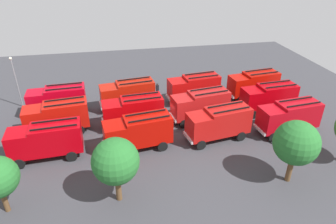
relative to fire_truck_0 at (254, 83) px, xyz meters
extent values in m
plane|color=#38383D|center=(13.27, 4.63, -2.15)|extent=(63.15, 63.15, 0.00)
cube|color=#AF0C05|center=(2.43, 0.29, -0.05)|extent=(2.48, 2.74, 2.60)
cube|color=#8C9EAD|center=(3.47, 0.41, 0.26)|extent=(0.33, 2.12, 1.46)
cube|color=#AF0C05|center=(-1.04, -0.12, 0.10)|extent=(5.06, 3.05, 2.90)
cube|color=black|center=(-1.12, 0.56, 1.67)|extent=(4.30, 0.63, 0.12)
cube|color=black|center=(-0.96, -0.81, 1.67)|extent=(4.30, 0.63, 0.12)
cube|color=silver|center=(3.62, 0.43, -1.20)|extent=(0.48, 2.38, 0.28)
cylinder|color=black|center=(2.49, 1.50, -1.60)|extent=(1.13, 0.48, 1.10)
cylinder|color=black|center=(2.77, -0.88, -1.60)|extent=(1.13, 0.48, 1.10)
cylinder|color=black|center=(-2.38, 0.93, -1.60)|extent=(1.13, 0.48, 1.10)
cylinder|color=black|center=(-2.09, -1.46, -1.60)|extent=(1.13, 0.48, 1.10)
cube|color=#B30C0B|center=(11.06, -0.14, -0.05)|extent=(2.47, 2.73, 2.60)
cube|color=#8C9EAD|center=(12.10, -0.02, 0.26)|extent=(0.32, 2.12, 1.46)
cube|color=#B30C0B|center=(7.58, -0.53, 0.10)|extent=(5.05, 3.03, 2.90)
cube|color=black|center=(7.50, 0.15, 1.67)|extent=(4.31, 0.61, 0.12)
cube|color=black|center=(7.66, -1.21, 1.67)|extent=(4.31, 0.61, 0.12)
cube|color=silver|center=(12.25, 0.00, -1.20)|extent=(0.47, 2.38, 0.28)
cylinder|color=black|center=(11.12, 1.08, -1.60)|extent=(1.13, 0.47, 1.10)
cylinder|color=black|center=(11.39, -1.31, -1.60)|extent=(1.13, 0.47, 1.10)
cylinder|color=black|center=(6.25, 0.53, -1.60)|extent=(1.13, 0.47, 1.10)
cylinder|color=black|center=(6.52, -1.86, -1.60)|extent=(1.13, 0.47, 1.10)
cube|color=#AC1509|center=(20.19, 0.22, -0.05)|extent=(2.50, 2.76, 2.60)
cube|color=#8C9EAD|center=(21.23, 0.35, 0.26)|extent=(0.35, 2.12, 1.46)
cube|color=#AC1509|center=(16.72, -0.22, 0.10)|extent=(5.08, 3.08, 2.90)
cube|color=black|center=(16.63, 0.46, 1.67)|extent=(4.30, 0.66, 0.12)
cube|color=black|center=(16.80, -0.90, 1.67)|extent=(4.30, 0.66, 0.12)
cube|color=silver|center=(21.38, 0.37, -1.20)|extent=(0.50, 2.38, 0.28)
cylinder|color=black|center=(20.24, 1.44, -1.60)|extent=(1.14, 0.49, 1.10)
cylinder|color=black|center=(20.54, -0.94, -1.60)|extent=(1.14, 0.49, 1.10)
cylinder|color=black|center=(15.38, 0.82, -1.60)|extent=(1.14, 0.49, 1.10)
cylinder|color=black|center=(15.68, -1.56, -1.60)|extent=(1.14, 0.49, 1.10)
cube|color=#B90515|center=(29.07, 0.11, -0.05)|extent=(2.34, 2.62, 2.60)
cube|color=#8C9EAD|center=(30.12, 0.17, 0.26)|extent=(0.20, 2.13, 1.46)
cube|color=#B90515|center=(25.57, -0.09, 0.10)|extent=(4.93, 2.77, 2.90)
cube|color=black|center=(25.54, 0.60, 1.67)|extent=(4.32, 0.36, 0.12)
cube|color=black|center=(25.61, -0.78, 1.67)|extent=(4.32, 0.36, 0.12)
cube|color=silver|center=(30.27, 0.17, -1.20)|extent=(0.33, 2.38, 0.28)
cylinder|color=black|center=(29.20, 1.32, -1.60)|extent=(1.12, 0.41, 1.10)
cylinder|color=black|center=(29.34, -1.08, -1.60)|extent=(1.12, 0.41, 1.10)
cylinder|color=black|center=(24.31, 1.04, -1.60)|extent=(1.12, 0.41, 1.10)
cylinder|color=black|center=(24.44, -1.36, -1.60)|extent=(1.12, 0.41, 1.10)
cube|color=#AD0209|center=(2.42, 4.60, -0.05)|extent=(2.36, 2.64, 2.60)
cube|color=#8C9EAD|center=(3.47, 4.67, 0.26)|extent=(0.22, 2.13, 1.46)
cube|color=#AD0209|center=(-1.07, 4.37, 0.10)|extent=(4.96, 2.81, 2.90)
cube|color=black|center=(-1.11, 5.06, 1.67)|extent=(4.32, 0.41, 0.12)
cube|color=black|center=(-1.02, 3.68, 1.67)|extent=(4.32, 0.41, 0.12)
cube|color=silver|center=(3.62, 4.68, -1.20)|extent=(0.36, 2.38, 0.28)
cylinder|color=black|center=(2.54, 5.81, -1.60)|extent=(1.12, 0.42, 1.10)
cylinder|color=black|center=(2.70, 3.42, -1.60)|extent=(1.12, 0.42, 1.10)
cylinder|color=black|center=(-2.35, 5.49, -1.60)|extent=(1.12, 0.42, 1.10)
cylinder|color=black|center=(-2.19, 3.09, -1.60)|extent=(1.12, 0.42, 1.10)
cube|color=#AF1616|center=(11.64, 5.13, -0.05)|extent=(2.54, 2.79, 2.60)
cube|color=#8C9EAD|center=(12.68, 5.28, 0.26)|extent=(0.39, 2.11, 1.46)
cube|color=#AF1616|center=(8.18, 4.62, 0.10)|extent=(5.11, 3.17, 2.90)
cube|color=black|center=(8.08, 5.30, 1.67)|extent=(4.29, 0.74, 0.12)
cube|color=black|center=(8.28, 3.94, 1.67)|extent=(4.29, 0.74, 0.12)
cube|color=silver|center=(12.83, 5.30, -1.20)|extent=(0.54, 2.38, 0.28)
cylinder|color=black|center=(11.67, 6.34, -1.60)|extent=(1.14, 0.51, 1.10)
cylinder|color=black|center=(12.01, 3.97, -1.60)|extent=(1.14, 0.51, 1.10)
cylinder|color=black|center=(6.82, 5.63, -1.60)|extent=(1.14, 0.51, 1.10)
cylinder|color=black|center=(7.17, 3.26, -1.60)|extent=(1.14, 0.51, 1.10)
cube|color=#B60508|center=(19.91, 4.99, -0.05)|extent=(2.38, 2.66, 2.60)
cube|color=#8C9EAD|center=(20.96, 5.07, 0.26)|extent=(0.24, 2.12, 1.46)
cube|color=#B60508|center=(16.42, 4.73, 0.10)|extent=(4.98, 2.86, 2.90)
cube|color=black|center=(16.37, 5.41, 1.67)|extent=(4.32, 0.45, 0.12)
cube|color=black|center=(16.47, 4.04, 1.67)|extent=(4.32, 0.45, 0.12)
cube|color=silver|center=(21.11, 5.08, -1.20)|extent=(0.38, 2.38, 0.28)
cylinder|color=black|center=(20.02, 6.20, -1.60)|extent=(1.12, 0.43, 1.10)
cylinder|color=black|center=(20.20, 3.81, -1.60)|extent=(1.12, 0.43, 1.10)
cylinder|color=black|center=(15.13, 5.83, -1.60)|extent=(1.12, 0.43, 1.10)
cylinder|color=black|center=(15.32, 3.44, -1.60)|extent=(1.12, 0.43, 1.10)
cube|color=#BB1109|center=(28.56, 4.72, -0.05)|extent=(2.45, 2.72, 2.60)
cube|color=#8C9EAD|center=(29.60, 4.83, 0.26)|extent=(0.31, 2.12, 1.46)
cube|color=#BB1109|center=(25.08, 4.35, 0.10)|extent=(5.04, 3.00, 2.90)
cube|color=black|center=(25.00, 5.03, 1.67)|extent=(4.31, 0.58, 0.12)
cube|color=black|center=(25.15, 3.66, 1.67)|extent=(4.31, 0.58, 0.12)
cube|color=silver|center=(29.75, 4.85, -1.20)|extent=(0.45, 2.38, 0.28)
cylinder|color=black|center=(28.63, 5.94, -1.60)|extent=(1.13, 0.47, 1.10)
cylinder|color=black|center=(28.88, 3.55, -1.60)|extent=(1.13, 0.47, 1.10)
cylinder|color=black|center=(23.76, 5.41, -1.60)|extent=(1.13, 0.47, 1.10)
cylinder|color=black|center=(24.01, 3.03, -1.60)|extent=(1.13, 0.47, 1.10)
cube|color=#B10812|center=(2.60, 9.80, -0.05)|extent=(2.43, 2.70, 2.60)
cube|color=#8C9EAD|center=(3.65, 9.90, 0.26)|extent=(0.29, 2.12, 1.46)
cube|color=#B10812|center=(-0.88, 9.46, 0.10)|extent=(5.02, 2.96, 2.90)
cube|color=black|center=(-0.95, 10.14, 1.67)|extent=(4.31, 0.54, 0.12)
cube|color=black|center=(-0.82, 8.77, 1.67)|extent=(4.31, 0.54, 0.12)
cube|color=silver|center=(3.79, 9.92, -1.20)|extent=(0.43, 2.38, 0.28)
cylinder|color=black|center=(2.68, 11.01, -1.60)|extent=(1.13, 0.46, 1.10)
cylinder|color=black|center=(2.92, 8.63, -1.60)|extent=(1.13, 0.46, 1.10)
cylinder|color=black|center=(-2.19, 10.54, -1.60)|extent=(1.13, 0.46, 1.10)
cylinder|color=black|center=(-1.96, 8.15, -1.60)|extent=(1.13, 0.46, 1.10)
cube|color=#B2110F|center=(10.91, 9.72, -0.05)|extent=(2.56, 2.81, 2.60)
cube|color=#8C9EAD|center=(11.95, 9.89, 0.26)|extent=(0.41, 2.11, 1.46)
cube|color=#B2110F|center=(7.45, 9.18, 0.10)|extent=(5.13, 3.21, 2.90)
cube|color=black|center=(7.35, 9.86, 1.67)|extent=(4.29, 0.79, 0.12)
cube|color=black|center=(7.56, 8.50, 1.67)|extent=(4.29, 0.79, 0.12)
cube|color=silver|center=(12.10, 9.91, -1.20)|extent=(0.57, 2.38, 0.28)
cylinder|color=black|center=(10.92, 10.94, -1.60)|extent=(1.14, 0.52, 1.10)
cylinder|color=black|center=(11.29, 8.57, -1.60)|extent=(1.14, 0.52, 1.10)
cylinder|color=black|center=(6.08, 10.18, -1.60)|extent=(1.14, 0.52, 1.10)
cylinder|color=black|center=(6.45, 7.81, -1.60)|extent=(1.14, 0.52, 1.10)
cube|color=#B00903|center=(19.80, 9.85, -0.05)|extent=(2.51, 2.77, 2.60)
cube|color=#8C9EAD|center=(20.84, 9.99, 0.26)|extent=(0.36, 2.12, 1.46)
cube|color=#B00903|center=(16.33, 9.38, 0.10)|extent=(5.09, 3.12, 2.90)
cube|color=black|center=(16.24, 10.06, 1.67)|extent=(4.30, 0.70, 0.12)
cube|color=black|center=(16.43, 8.70, 1.67)|extent=(4.30, 0.70, 0.12)
cube|color=silver|center=(20.99, 10.01, -1.20)|extent=(0.52, 2.38, 0.28)
cylinder|color=black|center=(19.84, 11.06, -1.60)|extent=(1.14, 0.49, 1.10)
cylinder|color=black|center=(20.16, 8.68, -1.60)|extent=(1.14, 0.49, 1.10)
cylinder|color=black|center=(14.99, 10.41, -1.60)|extent=(1.14, 0.49, 1.10)
cylinder|color=black|center=(15.31, 8.03, -1.60)|extent=(1.14, 0.49, 1.10)
cube|color=#B7020A|center=(29.01, 9.44, -0.05)|extent=(2.35, 2.63, 2.60)
cube|color=#8C9EAD|center=(30.06, 9.50, 0.26)|extent=(0.21, 2.13, 1.46)
cube|color=#B7020A|center=(25.52, 9.23, 0.10)|extent=(4.94, 2.79, 2.90)
cube|color=black|center=(25.48, 9.91, 1.67)|extent=(4.32, 0.38, 0.12)
cube|color=black|center=(25.56, 8.54, 1.67)|extent=(4.32, 0.38, 0.12)
cube|color=silver|center=(30.21, 9.51, -1.20)|extent=(0.34, 2.38, 0.28)
cylinder|color=black|center=(29.14, 10.65, -1.60)|extent=(1.12, 0.42, 1.10)
cylinder|color=black|center=(29.29, 8.25, -1.60)|extent=(1.12, 0.42, 1.10)
cylinder|color=black|center=(24.25, 10.35, -1.60)|extent=(1.12, 0.42, 1.10)
cylinder|color=black|center=(24.40, 7.96, -1.60)|extent=(1.12, 0.42, 1.10)
cylinder|color=black|center=(1.98, 12.17, -1.75)|extent=(0.16, 0.16, 0.81)
cylinder|color=black|center=(1.77, 12.20, -1.75)|extent=(0.16, 0.16, 0.81)
cube|color=black|center=(1.87, 12.18, -0.99)|extent=(0.45, 0.30, 0.71)
sphere|color=tan|center=(1.87, 12.18, -0.52)|extent=(0.23, 0.23, 0.23)
cylinder|color=black|center=(1.87, 12.18, -0.43)|extent=(0.29, 0.29, 0.07)
cylinder|color=black|center=(0.94, 11.51, -1.75)|extent=(0.16, 0.16, 0.80)
cylinder|color=black|center=(1.10, 11.38, -1.75)|extent=(0.16, 0.16, 0.80)
cube|color=orange|center=(1.02, 11.44, -1.00)|extent=(0.48, 0.45, 0.70)
sphere|color=beige|center=(1.02, 11.44, -0.54)|extent=(0.23, 0.23, 0.23)
cylinder|color=orange|center=(1.02, 11.44, -0.45)|extent=(0.28, 0.28, 0.07)
cylinder|color=black|center=(13.38, -3.39, -1.75)|extent=(0.16, 0.16, 0.81)
cylinder|color=black|center=(13.18, -3.45, -1.75)|extent=(0.16, 0.16, 0.81)
cube|color=black|center=(13.28, -3.42, -0.98)|extent=(0.47, 0.35, 0.71)
sphere|color=brown|center=(13.28, -3.42, -0.51)|extent=(0.23, 0.23, 0.23)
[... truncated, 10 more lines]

